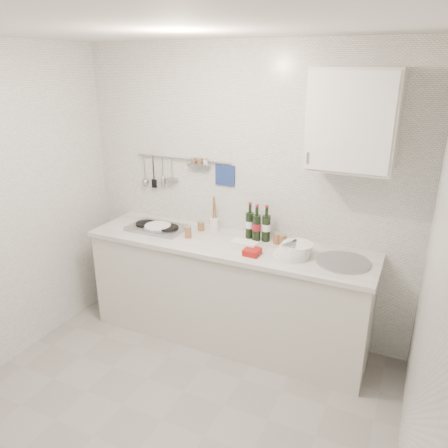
% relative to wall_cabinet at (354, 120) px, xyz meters
% --- Properties ---
extents(floor, '(3.00, 3.00, 0.00)m').
position_rel_wall_cabinet_xyz_m(floor, '(-0.90, -1.22, -1.95)').
color(floor, gray).
rests_on(floor, ground).
extents(ceiling, '(3.00, 3.00, 0.00)m').
position_rel_wall_cabinet_xyz_m(ceiling, '(-0.90, -1.22, 0.55)').
color(ceiling, silver).
rests_on(ceiling, back_wall).
extents(back_wall, '(3.00, 0.02, 2.50)m').
position_rel_wall_cabinet_xyz_m(back_wall, '(-0.90, 0.18, -0.70)').
color(back_wall, silver).
rests_on(back_wall, floor).
extents(wall_right, '(0.02, 2.80, 2.50)m').
position_rel_wall_cabinet_xyz_m(wall_right, '(0.60, -1.22, -0.70)').
color(wall_right, silver).
rests_on(wall_right, floor).
extents(counter, '(2.44, 0.64, 0.96)m').
position_rel_wall_cabinet_xyz_m(counter, '(-0.89, -0.12, -1.52)').
color(counter, beige).
rests_on(counter, floor).
extents(wall_rail, '(0.98, 0.09, 0.34)m').
position_rel_wall_cabinet_xyz_m(wall_rail, '(-1.50, 0.15, -0.52)').
color(wall_rail, '#93969B').
rests_on(wall_rail, back_wall).
extents(wall_cabinet, '(0.60, 0.38, 0.70)m').
position_rel_wall_cabinet_xyz_m(wall_cabinet, '(0.00, 0.00, 0.00)').
color(wall_cabinet, beige).
rests_on(wall_cabinet, back_wall).
extents(plate_stack_hob, '(0.26, 0.25, 0.05)m').
position_rel_wall_cabinet_xyz_m(plate_stack_hob, '(-1.59, -0.14, -1.01)').
color(plate_stack_hob, '#464CA0').
rests_on(plate_stack_hob, counter).
extents(plate_stack_sink, '(0.30, 0.29, 0.11)m').
position_rel_wall_cabinet_xyz_m(plate_stack_sink, '(-0.32, -0.16, -0.98)').
color(plate_stack_sink, white).
rests_on(plate_stack_sink, counter).
extents(wine_bottles, '(0.22, 0.11, 0.31)m').
position_rel_wall_cabinet_xyz_m(wine_bottles, '(-0.70, 0.04, -0.87)').
color(wine_bottles, black).
rests_on(wine_bottles, counter).
extents(butter_dish, '(0.22, 0.13, 0.06)m').
position_rel_wall_cabinet_xyz_m(butter_dish, '(-0.72, -0.19, -1.00)').
color(butter_dish, white).
rests_on(butter_dish, counter).
extents(strawberry_punnet, '(0.12, 0.12, 0.05)m').
position_rel_wall_cabinet_xyz_m(strawberry_punnet, '(-0.62, -0.27, -1.00)').
color(strawberry_punnet, '#A11113').
rests_on(strawberry_punnet, counter).
extents(utensil_crock, '(0.08, 0.08, 0.33)m').
position_rel_wall_cabinet_xyz_m(utensil_crock, '(-1.11, 0.06, -0.95)').
color(utensil_crock, white).
rests_on(utensil_crock, counter).
extents(jar_a, '(0.06, 0.06, 0.09)m').
position_rel_wall_cabinet_xyz_m(jar_a, '(-1.23, 0.03, -0.99)').
color(jar_a, brown).
rests_on(jar_a, counter).
extents(jar_b, '(0.07, 0.07, 0.10)m').
position_rel_wall_cabinet_xyz_m(jar_b, '(-0.52, 0.03, -0.98)').
color(jar_b, brown).
rests_on(jar_b, counter).
extents(jar_c, '(0.07, 0.07, 0.09)m').
position_rel_wall_cabinet_xyz_m(jar_c, '(-0.47, 0.02, -0.98)').
color(jar_c, brown).
rests_on(jar_c, counter).
extents(jar_d, '(0.06, 0.06, 0.11)m').
position_rel_wall_cabinet_xyz_m(jar_d, '(-1.25, -0.17, -0.98)').
color(jar_d, brown).
rests_on(jar_d, counter).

